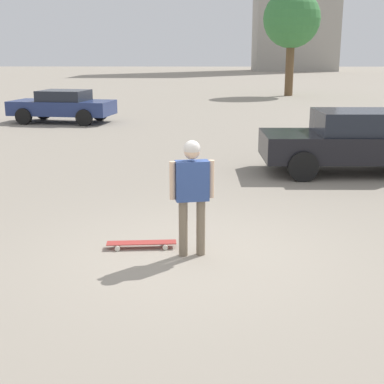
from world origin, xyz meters
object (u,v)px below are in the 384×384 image
Objects in this scene: car_parked_near at (352,141)px; car_parked_far at (63,105)px; person at (192,186)px; skateboard at (142,243)px.

car_parked_near reaches higher than car_parked_far.
person is 6.50m from car_parked_near.
skateboard is at bearing 49.02° from car_parked_near.
car_parked_far is (9.05, -9.25, -0.06)m from car_parked_near.
person is 15.59m from car_parked_far.
car_parked_far is at bearing -76.44° from skateboard.
skateboard is 6.76m from car_parked_near.
car_parked_far reaches higher than skateboard.
skateboard is 15.11m from car_parked_far.
skateboard is (0.73, -0.27, -0.92)m from person.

